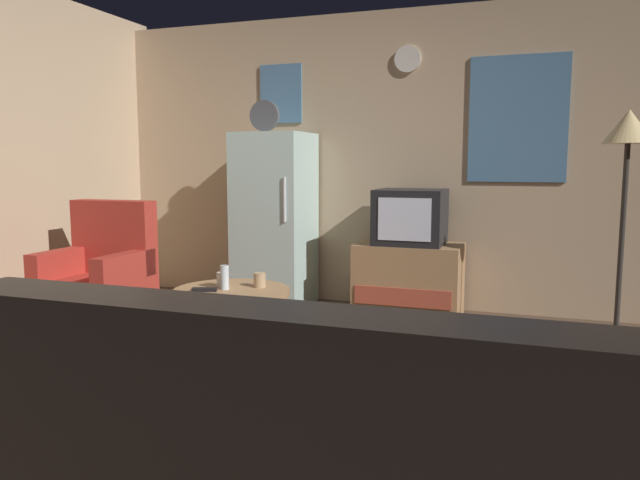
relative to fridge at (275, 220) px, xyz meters
The scene contains 13 objects.
ground_plane 2.37m from the fridge, 66.82° to the right, with size 12.00×12.00×0.00m, color #4C3828.
wall_with_art 1.10m from the fridge, 23.01° to the left, with size 5.20×0.12×2.52m.
fridge is the anchor object (origin of this frame).
tv_stand 1.27m from the fridge, ahead, with size 0.84×0.53×0.59m.
crt_tv 1.20m from the fridge, ahead, with size 0.54×0.51×0.44m.
standing_lamp 2.78m from the fridge, ahead, with size 0.32×0.32×1.59m.
coffee_table 1.70m from the fridge, 75.94° to the right, with size 0.72×0.72×0.47m.
wine_glass 1.64m from the fridge, 77.34° to the right, with size 0.05×0.05×0.15m, color silver.
mug_ceramic_white 1.56m from the fridge, 78.64° to the right, with size 0.08×0.08×0.09m, color silver.
mug_ceramic_tan 1.56m from the fridge, 69.96° to the right, with size 0.08×0.08×0.09m, color tan.
remote_control 1.72m from the fridge, 80.95° to the right, with size 0.15×0.04×0.02m, color black.
armchair 1.56m from the fridge, 127.85° to the right, with size 0.68×0.68×0.96m.
book_stack 1.95m from the fridge, ahead, with size 0.19×0.18×0.07m.
Camera 1 is at (1.23, -2.77, 1.25)m, focal length 34.08 mm.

